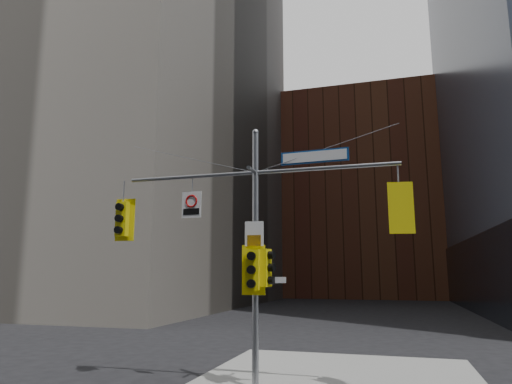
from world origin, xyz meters
The scene contains 12 objects.
sidewalk_corner centered at (2.00, 4.00, 0.07)m, with size 8.00×8.00×0.15m, color gray.
brick_midrise centered at (0.00, 58.00, 14.00)m, with size 26.00×20.00×28.00m, color brown.
signal_assembly centered at (0.00, 1.99, 4.42)m, with size 8.00×0.80×7.30m.
traffic_light_west_arm centered at (-4.29, 2.01, 4.80)m, with size 0.63×0.51×1.32m.
traffic_light_east_arm centered at (3.90, 1.99, 4.80)m, with size 0.63×0.54×1.33m.
traffic_light_pole_side centered at (0.32, 1.99, 3.30)m, with size 0.44×0.37×1.03m.
traffic_light_pole_front centered at (0.00, 1.73, 3.25)m, with size 0.64×0.55×1.35m.
street_sign_blade centered at (1.71, 2.00, 6.35)m, with size 1.91×0.14×0.37m.
regulatory_sign_arm centered at (-1.96, 1.97, 5.18)m, with size 0.62×0.09×0.78m.
regulatory_sign_pole centered at (0.00, 1.88, 4.22)m, with size 0.53×0.08×0.69m.
street_blade_ew centered at (0.45, 2.00, 2.97)m, with size 0.82×0.09×0.16m.
street_blade_ns centered at (0.00, 2.45, 2.80)m, with size 0.08×0.71×0.14m.
Camera 1 is at (3.63, -10.24, 3.15)m, focal length 32.00 mm.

